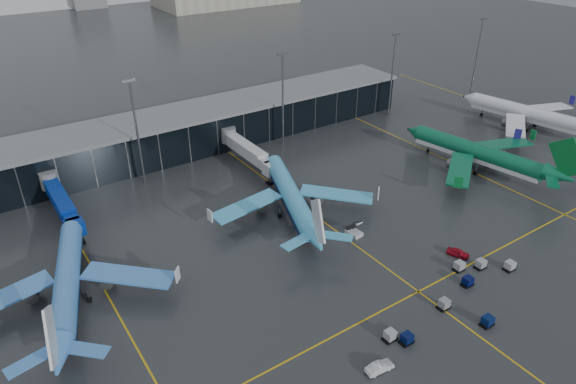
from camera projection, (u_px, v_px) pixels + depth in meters
ground at (320, 267)px, 94.84m from camera, size 600.00×600.00×0.00m
terminal_pier at (180, 132)px, 136.85m from camera, size 142.00×17.00×10.70m
jet_bridges at (61, 202)px, 106.49m from camera, size 94.00×27.50×7.20m
flood_masts at (215, 112)px, 126.51m from camera, size 203.00×0.50×25.50m
taxi_lines at (328, 225)px, 107.36m from camera, size 220.00×120.00×0.02m
airliner_arkefly at (64, 267)px, 84.41m from camera, size 47.43×50.89×12.94m
airliner_klm_near at (291, 184)px, 108.99m from camera, size 49.75×52.90×13.14m
airliner_aer_lingus at (478, 143)px, 126.96m from camera, size 47.28×51.79×14.00m
airliner_ba at (528, 105)px, 150.65m from camera, size 47.72×52.22×14.07m
baggage_carts at (458, 295)px, 86.96m from camera, size 32.60×13.42×1.70m
mobile_airstair at (354, 231)px, 103.77m from camera, size 2.54×3.42×3.45m
service_van_red at (458, 253)px, 97.60m from camera, size 3.26×4.54×1.44m
service_van_white at (380, 367)px, 73.54m from camera, size 4.49×1.95×1.44m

